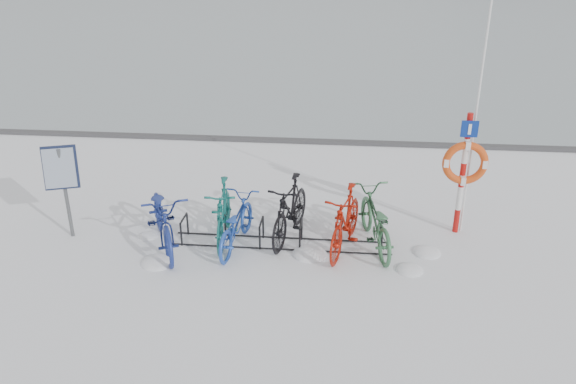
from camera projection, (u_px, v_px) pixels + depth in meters
The scene contains 12 objects.
ground at pixel (281, 244), 10.29m from camera, with size 900.00×900.00×0.00m, color white.
quay_edge at pixel (304, 141), 15.66m from camera, with size 400.00×0.25×0.10m, color #3F3F42.
bike_rack at pixel (281, 235), 10.22m from camera, with size 4.00×0.48×0.46m.
info_board at pixel (61, 173), 10.06m from camera, with size 0.63×0.41×1.78m.
lifebuoy_station at pixel (465, 163), 10.13m from camera, with size 0.82×0.23×4.24m.
bike_0 at pixel (163, 216), 10.05m from camera, with size 0.78×2.23×1.17m, color navy.
bike_1 at pixel (223, 211), 10.27m from camera, with size 0.54×1.90×1.14m, color #135E58.
bike_2 at pixel (236, 221), 10.09m from camera, with size 0.63×1.80×0.94m, color #2249AD.
bike_3 at pixel (290, 208), 10.36m from camera, with size 0.55×1.95×1.17m, color black.
bike_4 at pixel (345, 218), 9.96m from camera, with size 0.54×1.92×1.15m, color #991507.
bike_5 at pixel (375, 219), 10.07m from camera, with size 0.70×2.02×1.06m, color #346742.
snow_drifts at pixel (294, 257), 9.86m from camera, with size 5.58×1.40×0.22m.
Camera 1 is at (1.03, -9.00, 4.97)m, focal length 35.00 mm.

